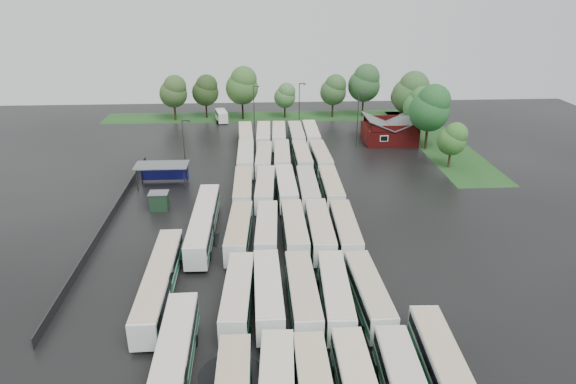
{
  "coord_description": "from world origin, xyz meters",
  "views": [
    {
      "loc": [
        -1.83,
        -54.65,
        30.37
      ],
      "look_at": [
        2.0,
        12.0,
        2.5
      ],
      "focal_mm": 32.0,
      "sensor_mm": 36.0,
      "label": 1
    }
  ],
  "objects": [
    {
      "name": "tree_east_0",
      "position": [
        31.02,
        27.48,
        5.19
      ],
      "size": [
        4.88,
        4.87,
        8.07
      ],
      "color": "#3C2C21",
      "rests_on": "ground"
    },
    {
      "name": "tree_north_5",
      "position": [
        22.88,
        63.89,
        7.92
      ],
      "size": [
        7.43,
        7.43,
        12.31
      ],
      "color": "#311E14",
      "rests_on": "ground"
    },
    {
      "name": "tree_east_1",
      "position": [
        30.21,
        37.99,
        8.05
      ],
      "size": [
        7.56,
        7.56,
        12.52
      ],
      "color": "black",
      "rests_on": "ground"
    },
    {
      "name": "artic_bus_west_c",
      "position": [
        -12.34,
        -9.34,
        1.86
      ],
      "size": [
        2.7,
        18.07,
        3.35
      ],
      "rotation": [
        0.0,
        0.0,
        0.01
      ],
      "color": "silver",
      "rests_on": "ground"
    },
    {
      "name": "tree_east_3",
      "position": [
        30.19,
        50.88,
        8.21
      ],
      "size": [
        7.7,
        7.7,
        12.76
      ],
      "color": "black",
      "rests_on": "ground"
    },
    {
      "name": "tree_north_4",
      "position": [
        15.65,
        63.46,
        6.48
      ],
      "size": [
        6.09,
        6.09,
        10.08
      ],
      "color": "black",
      "rests_on": "ground"
    },
    {
      "name": "bus_r5c4",
      "position": [
        8.29,
        42.3,
        1.88
      ],
      "size": [
        2.71,
        12.33,
        3.43
      ],
      "rotation": [
        0.0,
        0.0,
        -0.01
      ],
      "color": "silver",
      "rests_on": "ground"
    },
    {
      "name": "bus_r3c3",
      "position": [
        5.04,
        14.47,
        1.88
      ],
      "size": [
        2.74,
        12.33,
        3.42
      ],
      "rotation": [
        0.0,
        0.0,
        -0.01
      ],
      "color": "silver",
      "rests_on": "ground"
    },
    {
      "name": "bus_r3c0",
      "position": [
        -4.41,
        15.04,
        1.86
      ],
      "size": [
        2.61,
        12.15,
        3.38
      ],
      "rotation": [
        0.0,
        0.0,
        -0.0
      ],
      "color": "silver",
      "rests_on": "ground"
    },
    {
      "name": "minibus",
      "position": [
        -10.41,
        60.85,
        1.41
      ],
      "size": [
        3.24,
        6.11,
        2.53
      ],
      "rotation": [
        0.0,
        0.0,
        0.2
      ],
      "color": "white",
      "rests_on": "ground"
    },
    {
      "name": "lamp_post_ne",
      "position": [
        17.1,
        40.23,
        6.13
      ],
      "size": [
        1.63,
        0.32,
        10.55
      ],
      "color": "#2D2D30",
      "rests_on": "ground"
    },
    {
      "name": "bus_r1c3",
      "position": [
        5.19,
        -12.68,
        1.89
      ],
      "size": [
        3.12,
        12.46,
        3.44
      ],
      "rotation": [
        0.0,
        0.0,
        -0.04
      ],
      "color": "silver",
      "rests_on": "ground"
    },
    {
      "name": "tree_east_4",
      "position": [
        33.03,
        61.98,
        5.53
      ],
      "size": [
        5.19,
        5.19,
        8.59
      ],
      "color": "#3A2B20",
      "rests_on": "ground"
    },
    {
      "name": "bus_r3c2",
      "position": [
        1.92,
        15.0,
        1.91
      ],
      "size": [
        2.84,
        12.52,
        3.47
      ],
      "rotation": [
        0.0,
        0.0,
        0.01
      ],
      "color": "silver",
      "rests_on": "ground"
    },
    {
      "name": "tree_east_2",
      "position": [
        30.72,
        45.9,
        6.81
      ],
      "size": [
        6.39,
        6.39,
        10.58
      ],
      "color": "black",
      "rests_on": "ground"
    },
    {
      "name": "tree_north_3",
      "position": [
        4.36,
        63.44,
        5.3
      ],
      "size": [
        4.98,
        4.98,
        8.25
      ],
      "color": "black",
      "rests_on": "ground"
    },
    {
      "name": "artic_bus_west_a",
      "position": [
        -9.11,
        -23.16,
        1.93
      ],
      "size": [
        2.91,
        18.78,
        3.48
      ],
      "rotation": [
        0.0,
        0.0,
        0.01
      ],
      "color": "silver",
      "rests_on": "ground"
    },
    {
      "name": "bus_r4c3",
      "position": [
        5.36,
        28.65,
        1.85
      ],
      "size": [
        2.75,
        12.11,
        3.36
      ],
      "rotation": [
        0.0,
        0.0,
        0.02
      ],
      "color": "silver",
      "rests_on": "ground"
    },
    {
      "name": "tree_north_6",
      "position": [
        31.46,
        61.64,
        5.43
      ],
      "size": [
        5.1,
        5.1,
        8.44
      ],
      "color": "black",
      "rests_on": "ground"
    },
    {
      "name": "bus_r5c3",
      "position": [
        5.38,
        41.95,
        1.86
      ],
      "size": [
        2.67,
        12.16,
        3.38
      ],
      "rotation": [
        0.0,
        0.0,
        0.01
      ],
      "color": "silver",
      "rests_on": "ground"
    },
    {
      "name": "bus_r1c0",
      "position": [
        -4.28,
        -12.28,
        1.86
      ],
      "size": [
        3.13,
        12.24,
        3.38
      ],
      "rotation": [
        0.0,
        0.0,
        -0.05
      ],
      "color": "silver",
      "rests_on": "ground"
    },
    {
      "name": "bus_r4c2",
      "position": [
        1.93,
        28.58,
        1.9
      ],
      "size": [
        3.07,
        12.5,
        3.46
      ],
      "rotation": [
        0.0,
        0.0,
        -0.04
      ],
      "color": "silver",
      "rests_on": "ground"
    },
    {
      "name": "lamp_post_back_w",
      "position": [
        -2.8,
        55.45,
        5.31
      ],
      "size": [
        1.41,
        0.27,
        9.14
      ],
      "color": "#2D2D30",
      "rests_on": "ground"
    },
    {
      "name": "grass_strip_north",
      "position": [
        2.0,
        64.8,
        0.01
      ],
      "size": [
        80.0,
        10.0,
        0.01
      ],
      "primitive_type": "cube",
      "color": "#1A4217",
      "rests_on": "ground"
    },
    {
      "name": "west_fence",
      "position": [
        -22.2,
        8.0,
        0.6
      ],
      "size": [
        0.1,
        50.0,
        1.2
      ],
      "primitive_type": "cube",
      "color": "#2D2D30",
      "rests_on": "ground"
    },
    {
      "name": "brick_building",
      "position": [
        24.0,
        42.77,
        1.87
      ],
      "size": [
        10.07,
        8.6,
        5.39
      ],
      "color": "maroon",
      "rests_on": "ground"
    },
    {
      "name": "bus_r2c1",
      "position": [
        -1.2,
        1.42,
        1.85
      ],
      "size": [
        3.07,
        12.16,
        3.36
      ],
      "rotation": [
        0.0,
        0.0,
        -0.04
      ],
      "color": "silver",
      "rests_on": "ground"
    },
    {
      "name": "bus_r5c0",
      "position": [
        -4.54,
        41.88,
        1.88
      ],
      "size": [
        3.07,
        12.36,
        3.41
      ],
      "rotation": [
        0.0,
        0.0,
        0.04
      ],
      "color": "silver",
      "rests_on": "ground"
    },
    {
      "name": "puddle_0",
      "position": [
        -4.63,
        -21.16,
        0.0
      ],
      "size": [
        5.49,
        5.49,
        0.01
      ],
      "primitive_type": "cylinder",
      "color": "black",
      "rests_on": "ground"
    },
    {
      "name": "artic_bus_west_b",
      "position": [
        -9.13,
        4.02,
        1.93
      ],
      "size": [
        2.84,
        18.78,
        3.48
      ],
      "rotation": [
        0.0,
        0.0,
        -0.01
      ],
      "color": "silver",
      "rests_on": "ground"
    },
    {
      "name": "bus_r3c4",
      "position": [
        8.49,
        14.6,
        1.87
      ],
      "size": [
        2.75,
        12.21,
        3.39
      ],
      "rotation": [
        0.0,
        0.0,
        -0.01
      ],
      "color": "silver",
      "rests_on": "ground"
    },
    {
      "name": "puddle_3",
      "position": [
        3.96,
        0.16,
        0.0
      ],
      "size": [
        4.42,
        4.42,
        0.01
      ],
      "primitive_type": "cylinder",
      "color": "black",
      "rests_on": "ground"
    },
    {
      "name": "bus_r1c4",
      "position": [
        8.48,
        -12.67,
        1.86
      ],
      "size": [
        2.99,
        12.24,
        3.38
      ],
      "rotation": [
        0.0,
        0.0,
        0.03
      ],
      "color": "silver",
      "rests_on": "ground"
    },
    {
      "name": "lamp_post_back_e",
      "position": [
        7.0,
        54.51,
        5.67
      ],
      "size": [
        1.5,
        0.29,
        9.76
      ],
      "color": "#2D2D30",
      "rests_on": "ground"
    },
    {
      "name": "puddle_2",
      "position": [
        -5.97,
        2.8,
        0.0
      ],
      "size": [
        4.81,
        4.81,
        0.01
      ],
      "primitive_type": "cylinder",
      "color": "black",
      "rests_on": "ground"
    },
    {
      "name": "bus_r1c2",
      "position": [
        2.01,
        -12.6,
        1.9
      ],
      "size": [
        2.82,
        12.44,
        3.45
      ],
      "rotation": [
        0.0,
        0.0,
        0.01
      ],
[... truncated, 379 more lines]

